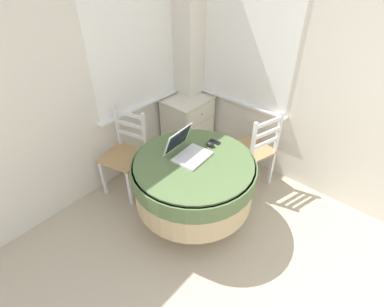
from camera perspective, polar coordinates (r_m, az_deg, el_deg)
corner_room_shell at (r=2.62m, az=2.05°, el=12.24°), size 4.38×4.52×2.55m
round_dining_table at (r=2.75m, az=0.33°, el=-4.63°), size 1.12×1.12×0.73m
laptop at (r=2.67m, az=-0.90°, el=0.58°), size 0.35×0.35×0.24m
computer_mouse at (r=2.81m, az=3.49°, el=1.75°), size 0.06×0.09×0.04m
cell_phone at (r=2.88m, az=4.36°, el=2.23°), size 0.06×0.11×0.01m
dining_chair_near_back_window at (r=3.26m, az=-12.44°, el=-0.14°), size 0.48×0.49×0.93m
dining_chair_near_right_window at (r=3.31m, az=11.77°, el=0.51°), size 0.50×0.50×0.93m
corner_cabinet at (r=3.86m, az=-0.80°, el=5.56°), size 0.57×0.47×0.74m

